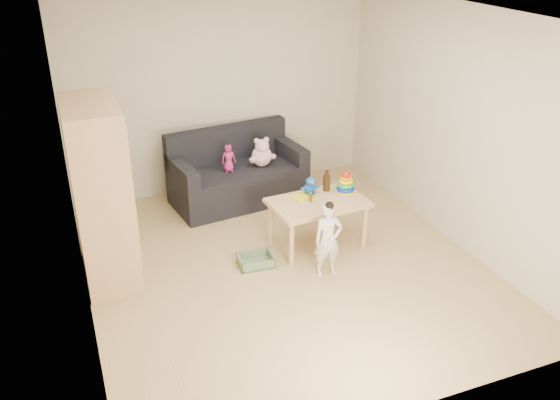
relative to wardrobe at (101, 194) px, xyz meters
name	(u,v)px	position (x,y,z in m)	size (l,w,h in m)	color
room	(285,151)	(1.74, -0.50, 0.38)	(4.50, 4.50, 4.50)	tan
wardrobe	(101,194)	(0.00, 0.00, 0.00)	(0.51, 1.02, 1.83)	tan
sofa	(238,184)	(1.77, 1.19, -0.68)	(1.67, 0.83, 0.47)	black
play_table	(317,223)	(2.24, -0.23, -0.64)	(1.05, 0.66, 0.55)	#EDB982
storage_bin	(256,260)	(1.45, -0.39, -0.86)	(0.37, 0.27, 0.11)	#637E5B
toddler	(328,241)	(2.09, -0.81, -0.52)	(0.29, 0.19, 0.79)	silver
pink_bear	(262,154)	(2.08, 1.15, -0.29)	(0.28, 0.24, 0.32)	#FFBBD0
doll	(229,158)	(1.63, 1.12, -0.28)	(0.18, 0.12, 0.35)	#CC267E
ring_stacker	(346,184)	(2.63, -0.13, -0.27)	(0.21, 0.21, 0.24)	#DDDE0B
brown_bottle	(327,182)	(2.45, -0.01, -0.27)	(0.08, 0.08, 0.24)	black
blue_plush	(310,185)	(2.23, -0.03, -0.26)	(0.18, 0.14, 0.21)	blue
wooden_figure	(311,197)	(2.15, -0.22, -0.31)	(0.05, 0.04, 0.12)	brown
yellow_book	(302,197)	(2.11, -0.09, -0.36)	(0.20, 0.20, 0.02)	yellow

